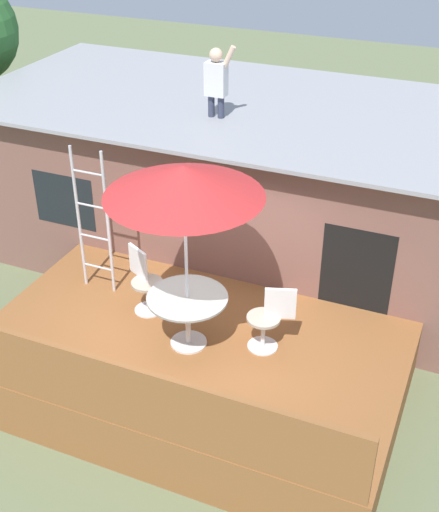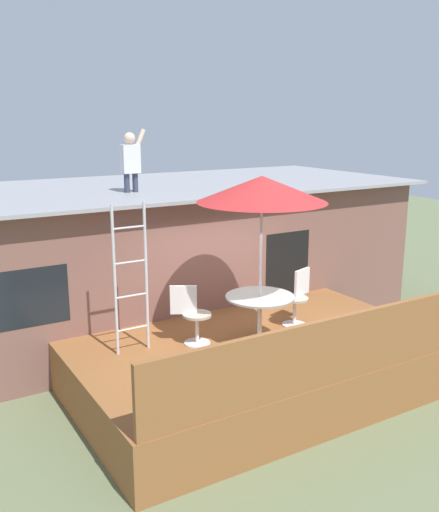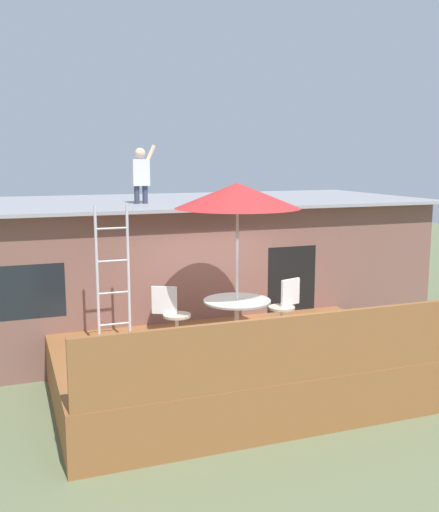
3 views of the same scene
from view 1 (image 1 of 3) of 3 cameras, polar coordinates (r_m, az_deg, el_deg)
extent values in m
plane|color=#66704C|center=(9.60, -2.29, -10.87)|extent=(40.00, 40.00, 0.00)
cube|color=brown|center=(11.62, 5.10, 5.45)|extent=(10.00, 4.00, 2.78)
cube|color=#99999E|center=(11.08, 5.45, 12.07)|extent=(10.50, 4.50, 0.06)
cube|color=black|center=(11.18, -12.87, 4.56)|extent=(1.10, 0.03, 0.90)
cube|color=black|center=(9.74, 11.20, -2.96)|extent=(1.00, 0.03, 2.00)
cube|color=brown|center=(9.33, -2.34, -9.05)|extent=(5.56, 3.43, 0.80)
cube|color=brown|center=(7.68, -7.84, -11.57)|extent=(5.46, 0.08, 0.90)
cylinder|color=silver|center=(9.04, -2.60, -7.23)|extent=(0.48, 0.48, 0.03)
cylinder|color=silver|center=(8.82, -2.66, -5.43)|extent=(0.07, 0.07, 0.71)
cylinder|color=#999E93|center=(8.61, -2.71, -3.51)|extent=(1.04, 1.04, 0.03)
cylinder|color=silver|center=(8.35, -2.79, -0.86)|extent=(0.04, 0.04, 2.40)
cone|color=red|center=(7.80, -3.01, 6.30)|extent=(1.90, 1.90, 0.38)
cylinder|color=silver|center=(9.82, -11.73, 3.09)|extent=(0.04, 0.04, 2.20)
cylinder|color=silver|center=(9.58, -9.33, 2.58)|extent=(0.04, 0.04, 2.20)
cylinder|color=silver|center=(10.07, -10.14, -0.91)|extent=(0.48, 0.03, 0.03)
cylinder|color=silver|center=(9.82, -10.41, 1.56)|extent=(0.48, 0.03, 0.03)
cylinder|color=silver|center=(9.59, -10.69, 4.15)|extent=(0.48, 0.03, 0.03)
cylinder|color=silver|center=(9.37, -10.98, 6.87)|extent=(0.48, 0.03, 0.03)
cylinder|color=#33384C|center=(10.62, -0.69, 12.49)|extent=(0.10, 0.10, 0.34)
cylinder|color=#33384C|center=(10.56, 0.12, 12.38)|extent=(0.10, 0.10, 0.34)
cube|color=silver|center=(10.46, -0.29, 14.61)|extent=(0.32, 0.20, 0.50)
sphere|color=beige|center=(10.36, -0.30, 16.52)|extent=(0.20, 0.20, 0.20)
cylinder|color=beige|center=(10.31, 0.66, 16.10)|extent=(0.26, 0.08, 0.44)
cylinder|color=silver|center=(9.67, -5.94, -4.48)|extent=(0.40, 0.40, 0.02)
cylinder|color=silver|center=(9.55, -6.02, -3.41)|extent=(0.06, 0.06, 0.44)
cylinder|color=#A59E8C|center=(9.42, -6.09, -2.26)|extent=(0.44, 0.44, 0.04)
cube|color=silver|center=(9.43, -6.84, -0.52)|extent=(0.37, 0.23, 0.44)
cylinder|color=silver|center=(8.99, 3.63, -7.53)|extent=(0.40, 0.40, 0.02)
cylinder|color=silver|center=(8.86, 3.67, -6.42)|extent=(0.06, 0.06, 0.44)
cylinder|color=#A59E8C|center=(8.72, 3.72, -5.23)|extent=(0.44, 0.44, 0.04)
cube|color=silver|center=(8.58, 5.12, -3.99)|extent=(0.39, 0.17, 0.44)
camera|label=2|loc=(8.20, -64.46, -3.71)|focal=40.15mm
camera|label=3|loc=(7.19, -71.86, -15.31)|focal=41.01mm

